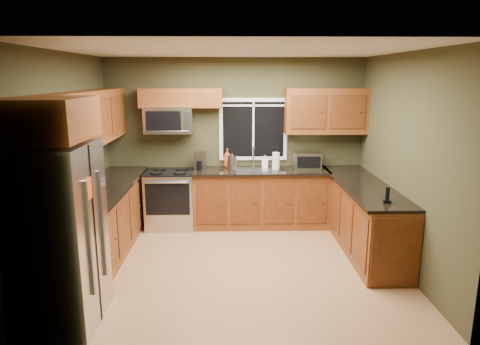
{
  "coord_description": "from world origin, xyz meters",
  "views": [
    {
      "loc": [
        -0.07,
        -5.2,
        2.41
      ],
      "look_at": [
        0.05,
        0.35,
        1.15
      ],
      "focal_mm": 32.0,
      "sensor_mm": 36.0,
      "label": 1
    }
  ],
  "objects_px": {
    "range": "(171,199)",
    "kettle": "(232,162)",
    "refrigerator": "(58,237)",
    "cordless_phone": "(387,198)",
    "coffee_maker": "(200,161)",
    "microwave": "(169,120)",
    "toaster_oven": "(307,160)",
    "paper_towel_roll": "(276,161)",
    "soap_bottle_a": "(227,158)",
    "soap_bottle_b": "(265,162)"
  },
  "relations": [
    {
      "from": "coffee_maker",
      "to": "soap_bottle_b",
      "type": "distance_m",
      "value": 1.05
    },
    {
      "from": "coffee_maker",
      "to": "soap_bottle_b",
      "type": "relative_size",
      "value": 1.31
    },
    {
      "from": "coffee_maker",
      "to": "toaster_oven",
      "type": "bearing_deg",
      "value": 0.19
    },
    {
      "from": "kettle",
      "to": "paper_towel_roll",
      "type": "distance_m",
      "value": 0.7
    },
    {
      "from": "soap_bottle_b",
      "to": "range",
      "type": "bearing_deg",
      "value": -175.86
    },
    {
      "from": "microwave",
      "to": "kettle",
      "type": "height_order",
      "value": "microwave"
    },
    {
      "from": "soap_bottle_b",
      "to": "cordless_phone",
      "type": "height_order",
      "value": "soap_bottle_b"
    },
    {
      "from": "microwave",
      "to": "kettle",
      "type": "relative_size",
      "value": 2.73
    },
    {
      "from": "range",
      "to": "cordless_phone",
      "type": "xyz_separation_m",
      "value": [
        2.82,
        -1.86,
        0.53
      ]
    },
    {
      "from": "microwave",
      "to": "paper_towel_roll",
      "type": "distance_m",
      "value": 1.82
    },
    {
      "from": "kettle",
      "to": "cordless_phone",
      "type": "xyz_separation_m",
      "value": [
        1.82,
        -1.86,
        -0.07
      ]
    },
    {
      "from": "toaster_oven",
      "to": "kettle",
      "type": "relative_size",
      "value": 1.58
    },
    {
      "from": "range",
      "to": "paper_towel_roll",
      "type": "bearing_deg",
      "value": 0.6
    },
    {
      "from": "refrigerator",
      "to": "microwave",
      "type": "bearing_deg",
      "value": 76.66
    },
    {
      "from": "paper_towel_roll",
      "to": "soap_bottle_a",
      "type": "bearing_deg",
      "value": 164.76
    },
    {
      "from": "refrigerator",
      "to": "toaster_oven",
      "type": "height_order",
      "value": "refrigerator"
    },
    {
      "from": "toaster_oven",
      "to": "cordless_phone",
      "type": "height_order",
      "value": "toaster_oven"
    },
    {
      "from": "toaster_oven",
      "to": "soap_bottle_a",
      "type": "distance_m",
      "value": 1.3
    },
    {
      "from": "refrigerator",
      "to": "coffee_maker",
      "type": "xyz_separation_m",
      "value": [
        1.17,
        2.85,
        0.17
      ]
    },
    {
      "from": "coffee_maker",
      "to": "soap_bottle_b",
      "type": "bearing_deg",
      "value": 1.8
    },
    {
      "from": "toaster_oven",
      "to": "paper_towel_roll",
      "type": "bearing_deg",
      "value": -172.74
    },
    {
      "from": "microwave",
      "to": "soap_bottle_b",
      "type": "xyz_separation_m",
      "value": [
        1.53,
        -0.03,
        -0.68
      ]
    },
    {
      "from": "kettle",
      "to": "cordless_phone",
      "type": "distance_m",
      "value": 2.61
    },
    {
      "from": "kettle",
      "to": "soap_bottle_b",
      "type": "height_order",
      "value": "kettle"
    },
    {
      "from": "refrigerator",
      "to": "microwave",
      "type": "relative_size",
      "value": 2.37
    },
    {
      "from": "range",
      "to": "soap_bottle_b",
      "type": "xyz_separation_m",
      "value": [
        1.53,
        0.11,
        0.58
      ]
    },
    {
      "from": "microwave",
      "to": "toaster_oven",
      "type": "bearing_deg",
      "value": -1.37
    },
    {
      "from": "refrigerator",
      "to": "cordless_phone",
      "type": "bearing_deg",
      "value": 14.56
    },
    {
      "from": "range",
      "to": "microwave",
      "type": "bearing_deg",
      "value": 90.02
    },
    {
      "from": "refrigerator",
      "to": "soap_bottle_b",
      "type": "relative_size",
      "value": 8.49
    },
    {
      "from": "paper_towel_roll",
      "to": "cordless_phone",
      "type": "xyz_separation_m",
      "value": [
        1.12,
        -1.88,
        -0.08
      ]
    },
    {
      "from": "coffee_maker",
      "to": "cordless_phone",
      "type": "height_order",
      "value": "coffee_maker"
    },
    {
      "from": "refrigerator",
      "to": "kettle",
      "type": "relative_size",
      "value": 6.46
    },
    {
      "from": "toaster_oven",
      "to": "soap_bottle_b",
      "type": "height_order",
      "value": "toaster_oven"
    },
    {
      "from": "refrigerator",
      "to": "coffee_maker",
      "type": "height_order",
      "value": "refrigerator"
    },
    {
      "from": "microwave",
      "to": "coffee_maker",
      "type": "bearing_deg",
      "value": -6.96
    },
    {
      "from": "toaster_oven",
      "to": "cordless_phone",
      "type": "xyz_separation_m",
      "value": [
        0.61,
        -1.94,
        -0.08
      ]
    },
    {
      "from": "paper_towel_roll",
      "to": "microwave",
      "type": "bearing_deg",
      "value": 176.02
    },
    {
      "from": "microwave",
      "to": "cordless_phone",
      "type": "relative_size",
      "value": 3.96
    },
    {
      "from": "refrigerator",
      "to": "paper_towel_roll",
      "type": "bearing_deg",
      "value": 49.4
    },
    {
      "from": "soap_bottle_b",
      "to": "kettle",
      "type": "bearing_deg",
      "value": -168.7
    },
    {
      "from": "coffee_maker",
      "to": "cordless_phone",
      "type": "relative_size",
      "value": 1.44
    },
    {
      "from": "range",
      "to": "cordless_phone",
      "type": "height_order",
      "value": "cordless_phone"
    },
    {
      "from": "kettle",
      "to": "soap_bottle_a",
      "type": "xyz_separation_m",
      "value": [
        -0.08,
        0.23,
        0.02
      ]
    },
    {
      "from": "soap_bottle_a",
      "to": "cordless_phone",
      "type": "xyz_separation_m",
      "value": [
        1.91,
        -2.09,
        -0.09
      ]
    },
    {
      "from": "range",
      "to": "kettle",
      "type": "distance_m",
      "value": 1.17
    },
    {
      "from": "kettle",
      "to": "soap_bottle_a",
      "type": "bearing_deg",
      "value": 109.55
    },
    {
      "from": "coffee_maker",
      "to": "kettle",
      "type": "height_order",
      "value": "kettle"
    },
    {
      "from": "microwave",
      "to": "paper_towel_roll",
      "type": "xyz_separation_m",
      "value": [
        1.7,
        -0.12,
        -0.65
      ]
    },
    {
      "from": "kettle",
      "to": "paper_towel_roll",
      "type": "xyz_separation_m",
      "value": [
        0.7,
        0.01,
        0.01
      ]
    }
  ]
}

